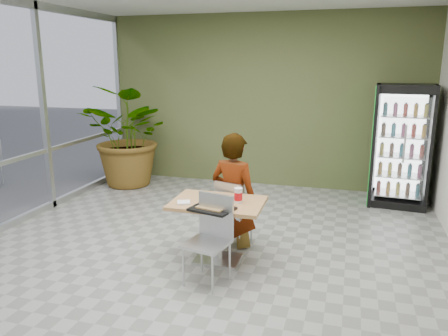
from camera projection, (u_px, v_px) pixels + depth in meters
The scene contains 12 objects.
ground at pixel (202, 259), 5.29m from camera, with size 7.00×7.00×0.00m, color gray.
room_envelope at pixel (200, 128), 4.91m from camera, with size 6.00×7.00×3.20m, color silver, non-canonical shape.
dining_table at pixel (218, 219), 5.10m from camera, with size 1.07×0.76×0.75m.
chair_far at pixel (231, 208), 5.58m from camera, with size 0.47×0.47×0.86m.
chair_near at pixel (211, 231), 4.66m from camera, with size 0.51×0.51×0.95m.
seated_woman at pixel (234, 201), 5.59m from camera, with size 0.65×0.42×1.77m, color black.
pizza_plate at pixel (210, 198), 5.10m from camera, with size 0.29×0.23×0.03m.
soda_cup at pixel (238, 196), 4.99m from camera, with size 0.10×0.10×0.17m.
napkin_stack at pixel (184, 202), 4.98m from camera, with size 0.14×0.14×0.02m, color white.
cafeteria_tray at pixel (212, 209), 4.75m from camera, with size 0.45×0.33×0.03m, color black.
beverage_fridge at pixel (401, 146), 7.09m from camera, with size 0.97×0.77×1.98m.
potted_plant at pixel (131, 136), 8.23m from camera, with size 1.73×1.49×1.92m, color #285B24.
Camera 1 is at (1.62, -4.60, 2.32)m, focal length 35.00 mm.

